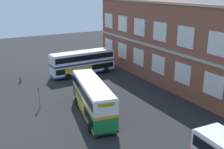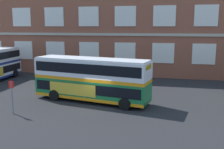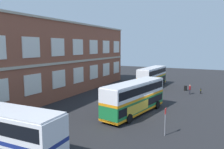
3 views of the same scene
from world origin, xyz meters
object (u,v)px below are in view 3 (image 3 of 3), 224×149
at_px(double_decker_far, 152,77).
at_px(waiting_passenger, 190,89).
at_px(safety_bollard_east, 201,91).
at_px(double_decker_middle, 135,97).
at_px(station_litter_bin, 185,88).
at_px(bus_stand_flag, 165,119).

distance_m(double_decker_far, waiting_passenger, 9.07).
bearing_deg(safety_bollard_east, double_decker_far, 73.58).
xyz_separation_m(double_decker_middle, double_decker_far, (18.90, 3.14, 0.00)).
height_order(waiting_passenger, station_litter_bin, waiting_passenger).
height_order(double_decker_middle, double_decker_far, same).
xyz_separation_m(double_decker_middle, station_litter_bin, (17.76, -3.74, -1.63)).
distance_m(double_decker_middle, bus_stand_flag, 7.10).
distance_m(double_decker_far, bus_stand_flag, 25.31).
bearing_deg(bus_stand_flag, safety_bollard_east, -4.44).
bearing_deg(waiting_passenger, double_decker_middle, 161.85).
xyz_separation_m(double_decker_middle, safety_bollard_east, (16.03, -6.57, -1.66)).
height_order(double_decker_far, station_litter_bin, double_decker_far).
bearing_deg(station_litter_bin, bus_stand_flag, -177.00).
xyz_separation_m(bus_stand_flag, safety_bollard_east, (21.11, -1.64, -1.14)).
relative_size(bus_stand_flag, safety_bollard_east, 2.84).
bearing_deg(double_decker_far, double_decker_middle, -170.55).
height_order(double_decker_far, bus_stand_flag, double_decker_far).
bearing_deg(bus_stand_flag, double_decker_far, 18.62).
distance_m(station_litter_bin, safety_bollard_east, 3.32).
bearing_deg(bus_stand_flag, station_litter_bin, 3.00).
relative_size(double_decker_far, station_litter_bin, 10.82).
distance_m(double_decker_middle, waiting_passenger, 15.62).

